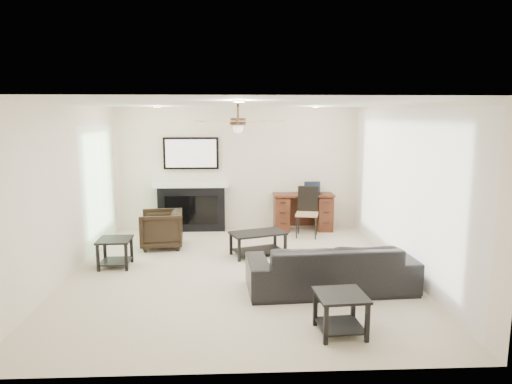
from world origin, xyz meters
TOP-DOWN VIEW (x-y plane):
  - room_shell at (0.19, 0.08)m, footprint 5.50×5.54m
  - sofa at (1.23, -0.77)m, footprint 2.28×1.00m
  - armchair at (-1.37, 1.38)m, footprint 0.80×0.78m
  - coffee_table at (0.33, 0.83)m, footprint 1.01×0.77m
  - end_table_near at (1.08, -2.02)m, footprint 0.56×0.56m
  - end_table_left at (-1.92, 0.33)m, footprint 0.52×0.52m
  - fireplace_unit at (-0.94, 2.58)m, footprint 1.52×0.34m
  - desk at (1.34, 2.53)m, footprint 1.22×0.56m
  - desk_chair at (1.34, 1.98)m, footprint 0.51×0.53m
  - laptop at (1.54, 2.51)m, footprint 0.33×0.24m

SIDE VIEW (x-z plane):
  - coffee_table at x=0.33m, z-range 0.00..0.40m
  - end_table_near at x=1.08m, z-range 0.00..0.45m
  - end_table_left at x=-1.92m, z-range 0.00..0.45m
  - sofa at x=1.23m, z-range 0.00..0.65m
  - armchair at x=-1.37m, z-range 0.00..0.67m
  - desk at x=1.34m, z-range 0.00..0.76m
  - desk_chair at x=1.34m, z-range 0.00..0.97m
  - laptop at x=1.54m, z-range 0.76..0.99m
  - fireplace_unit at x=-0.94m, z-range 0.00..1.91m
  - room_shell at x=0.19m, z-range 0.42..2.94m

